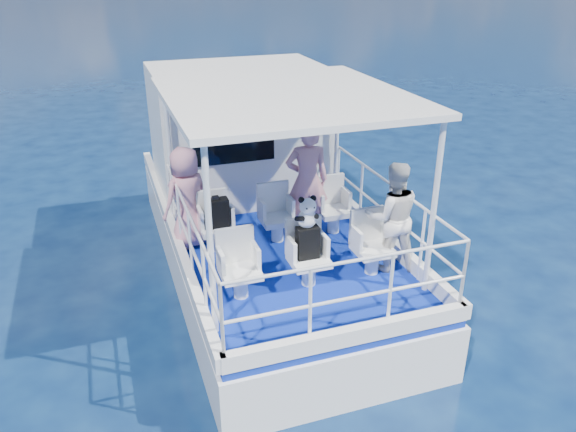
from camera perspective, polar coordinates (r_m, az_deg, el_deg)
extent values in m
plane|color=#081A3D|center=(8.67, -0.61, -8.34)|extent=(2000.00, 2000.00, 0.00)
cube|color=white|center=(9.48, -2.53, -5.21)|extent=(3.00, 7.00, 1.60)
cube|color=#0A2297|center=(9.09, -2.63, -0.56)|extent=(2.90, 6.90, 0.10)
cube|color=white|center=(9.86, -4.94, 8.57)|extent=(2.85, 2.00, 2.20)
cube|color=white|center=(7.25, -0.22, 12.06)|extent=(3.00, 3.20, 0.08)
cylinder|color=white|center=(5.94, -7.91, -2.88)|extent=(0.07, 0.07, 2.20)
cylinder|color=white|center=(6.90, 14.58, 0.57)|extent=(0.07, 0.07, 2.20)
cylinder|color=white|center=(8.60, -11.86, 5.68)|extent=(0.07, 0.07, 2.20)
cylinder|color=white|center=(9.28, 4.96, 7.54)|extent=(0.07, 0.07, 2.20)
cube|color=white|center=(8.09, -7.16, -2.20)|extent=(0.48, 0.46, 0.38)
cube|color=white|center=(8.29, -1.08, -1.30)|extent=(0.48, 0.46, 0.38)
cube|color=white|center=(8.58, 4.64, -0.44)|extent=(0.48, 0.46, 0.38)
cube|color=white|center=(6.98, -4.85, -6.79)|extent=(0.48, 0.46, 0.38)
cube|color=white|center=(7.21, 2.12, -5.59)|extent=(0.48, 0.46, 0.38)
cube|color=white|center=(7.55, 8.53, -4.41)|extent=(0.48, 0.46, 0.38)
imported|color=pink|center=(8.07, -10.23, 1.82)|extent=(0.67, 0.59, 1.48)
imported|color=pink|center=(8.22, 1.94, 3.63)|extent=(0.71, 0.54, 1.74)
imported|color=white|center=(7.46, 10.54, -0.08)|extent=(0.85, 0.73, 1.50)
cube|color=black|center=(7.90, -7.20, 0.30)|extent=(0.32, 0.18, 0.42)
cube|color=black|center=(7.03, 2.00, -2.71)|extent=(0.28, 0.16, 0.42)
cube|color=black|center=(7.79, -7.40, 1.83)|extent=(0.09, 0.06, 0.06)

